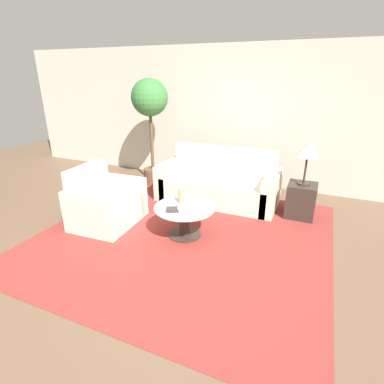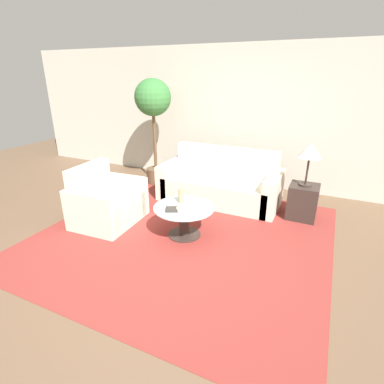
{
  "view_description": "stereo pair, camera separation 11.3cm",
  "coord_description": "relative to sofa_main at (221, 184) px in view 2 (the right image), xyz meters",
  "views": [
    {
      "loc": [
        1.59,
        -2.69,
        2.08
      ],
      "look_at": [
        0.05,
        0.85,
        0.55
      ],
      "focal_mm": 28.0,
      "sensor_mm": 36.0,
      "label": 1
    },
    {
      "loc": [
        1.69,
        -2.64,
        2.08
      ],
      "look_at": [
        0.05,
        0.85,
        0.55
      ],
      "focal_mm": 28.0,
      "sensor_mm": 36.0,
      "label": 2
    }
  ],
  "objects": [
    {
      "name": "ground_plane",
      "position": [
        -0.06,
        -2.0,
        -0.28
      ],
      "size": [
        14.0,
        14.0,
        0.0
      ],
      "primitive_type": "plane",
      "color": "brown"
    },
    {
      "name": "wall_back",
      "position": [
        -0.06,
        1.03,
        1.02
      ],
      "size": [
        10.0,
        0.06,
        2.6
      ],
      "color": "beige",
      "rests_on": "ground_plane"
    },
    {
      "name": "rug",
      "position": [
        -0.01,
        -1.4,
        -0.28
      ],
      "size": [
        3.77,
        3.63,
        0.01
      ],
      "color": "maroon",
      "rests_on": "ground_plane"
    },
    {
      "name": "sofa_main",
      "position": [
        0.0,
        0.0,
        0.0
      ],
      "size": [
        2.03,
        0.87,
        0.89
      ],
      "color": "beige",
      "rests_on": "ground_plane"
    },
    {
      "name": "armchair",
      "position": [
        -1.27,
        -1.51,
        0.0
      ],
      "size": [
        0.84,
        1.01,
        0.85
      ],
      "rotation": [
        0.0,
        0.0,
        1.62
      ],
      "color": "beige",
      "rests_on": "ground_plane"
    },
    {
      "name": "coffee_table",
      "position": [
        -0.01,
        -1.4,
        -0.01
      ],
      "size": [
        0.82,
        0.82,
        0.43
      ],
      "color": "#332823",
      "rests_on": "ground_plane"
    },
    {
      "name": "side_table",
      "position": [
        1.38,
        -0.14,
        -0.02
      ],
      "size": [
        0.42,
        0.42,
        0.53
      ],
      "color": "#332823",
      "rests_on": "ground_plane"
    },
    {
      "name": "table_lamp",
      "position": [
        1.38,
        -0.14,
        0.76
      ],
      "size": [
        0.33,
        0.33,
        0.64
      ],
      "color": "#332823",
      "rests_on": "side_table"
    },
    {
      "name": "potted_plant",
      "position": [
        -1.5,
        0.29,
        1.2
      ],
      "size": [
        0.68,
        0.68,
        2.01
      ],
      "color": "brown",
      "rests_on": "ground_plane"
    },
    {
      "name": "vase",
      "position": [
        -0.11,
        -1.29,
        0.24
      ],
      "size": [
        0.08,
        0.08,
        0.2
      ],
      "color": "tan",
      "rests_on": "coffee_table"
    },
    {
      "name": "bowl",
      "position": [
        0.02,
        -1.53,
        0.17
      ],
      "size": [
        0.14,
        0.14,
        0.05
      ],
      "color": "beige",
      "rests_on": "coffee_table"
    },
    {
      "name": "book_stack",
      "position": [
        -0.09,
        -1.57,
        0.16
      ],
      "size": [
        0.21,
        0.19,
        0.04
      ],
      "rotation": [
        0.0,
        0.0,
        0.46
      ],
      "color": "#38332D",
      "rests_on": "coffee_table"
    }
  ]
}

